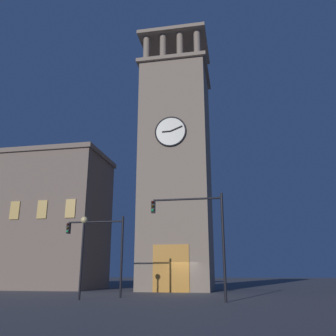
{
  "coord_description": "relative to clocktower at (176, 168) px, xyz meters",
  "views": [
    {
      "loc": [
        -4.58,
        31.13,
        1.61
      ],
      "look_at": [
        2.04,
        -3.83,
        12.05
      ],
      "focal_mm": 38.25,
      "sensor_mm": 36.0,
      "label": 1
    }
  ],
  "objects": [
    {
      "name": "traffic_signal_near",
      "position": [
        -3.56,
        13.32,
        -7.71
      ],
      "size": [
        4.45,
        0.41,
        6.29
      ],
      "color": "black",
      "rests_on": "ground_plane"
    },
    {
      "name": "street_lamp",
      "position": [
        3.99,
        13.06,
        -8.42
      ],
      "size": [
        0.44,
        0.44,
        5.14
      ],
      "color": "black",
      "rests_on": "ground_plane"
    },
    {
      "name": "traffic_signal_mid",
      "position": [
        3.59,
        10.59,
        -8.25
      ],
      "size": [
        4.29,
        0.41,
        5.48
      ],
      "color": "black",
      "rests_on": "ground_plane"
    },
    {
      "name": "adjacent_wing_building",
      "position": [
        18.7,
        -0.64,
        -4.87
      ],
      "size": [
        21.09,
        8.06,
        14.22
      ],
      "color": "gray",
      "rests_on": "ground_plane"
    },
    {
      "name": "ground_plane",
      "position": [
        -1.14,
        3.82,
        -12.0
      ],
      "size": [
        200.0,
        200.0,
        0.0
      ],
      "primitive_type": "plane",
      "color": "#4C4C51"
    },
    {
      "name": "clocktower",
      "position": [
        0.0,
        0.0,
        0.0
      ],
      "size": [
        7.24,
        7.34,
        29.5
      ],
      "color": "gray",
      "rests_on": "ground_plane"
    }
  ]
}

